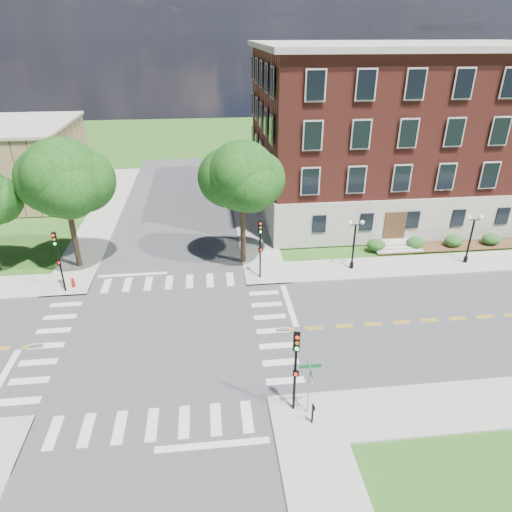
{
  "coord_description": "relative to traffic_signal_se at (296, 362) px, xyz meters",
  "views": [
    {
      "loc": [
        3.36,
        -24.36,
        17.87
      ],
      "look_at": [
        6.59,
        4.73,
        3.2
      ],
      "focal_mm": 32.0,
      "sensor_mm": 36.0,
      "label": 1
    }
  ],
  "objects": [
    {
      "name": "traffic_signal_ne",
      "position": [
        -0.06,
        14.13,
        0.0
      ],
      "size": [
        0.38,
        0.46,
        4.8
      ],
      "color": "black",
      "rests_on": "ground"
    },
    {
      "name": "crosswalk_east",
      "position": [
        -0.05,
        7.02,
        -3.19
      ],
      "size": [
        2.2,
        10.2,
        0.02
      ],
      "primitive_type": null,
      "color": "silver",
      "rests_on": "ground"
    },
    {
      "name": "sidewalk_nw",
      "position": [
        -22.62,
        22.39,
        -3.13
      ],
      "size": [
        34.0,
        34.0,
        0.12
      ],
      "color": "#9E9B93",
      "rests_on": "ground"
    },
    {
      "name": "road_ew",
      "position": [
        -7.25,
        7.02,
        -3.18
      ],
      "size": [
        90.0,
        12.0,
        0.01
      ],
      "primitive_type": "cube",
      "color": "#3D3D3F",
      "rests_on": "ground"
    },
    {
      "name": "sidewalk_ne",
      "position": [
        8.13,
        22.39,
        -3.13
      ],
      "size": [
        34.0,
        34.0,
        0.12
      ],
      "color": "#9E9B93",
      "rests_on": "ground"
    },
    {
      "name": "tree_c",
      "position": [
        -14.81,
        17.75,
        4.43
      ],
      "size": [
        6.16,
        6.16,
        10.6
      ],
      "color": "black",
      "rests_on": "ground"
    },
    {
      "name": "shrub_row",
      "position": [
        19.75,
        17.82,
        -3.19
      ],
      "size": [
        18.0,
        2.0,
        1.3
      ],
      "primitive_type": null,
      "color": "#174619",
      "rests_on": "ground"
    },
    {
      "name": "traffic_signal_nw",
      "position": [
        -14.91,
        13.62,
        0.0
      ],
      "size": [
        0.38,
        0.46,
        4.8
      ],
      "color": "black",
      "rests_on": "ground"
    },
    {
      "name": "street_sign_pole",
      "position": [
        0.67,
        -0.3,
        -0.88
      ],
      "size": [
        1.1,
        1.1,
        3.1
      ],
      "color": "gray",
      "rests_on": "ground"
    },
    {
      "name": "tree_d",
      "position": [
        -1.15,
        17.1,
        4.32
      ],
      "size": [
        5.58,
        5.58,
        10.2
      ],
      "color": "black",
      "rests_on": "ground"
    },
    {
      "name": "road_ns",
      "position": [
        -7.25,
        7.02,
        -3.18
      ],
      "size": [
        12.0,
        90.0,
        0.01
      ],
      "primitive_type": "cube",
      "color": "#3D3D3F",
      "rests_on": "ground"
    },
    {
      "name": "twin_lamp_west",
      "position": [
        7.61,
        14.79,
        -0.66
      ],
      "size": [
        1.36,
        0.36,
        4.23
      ],
      "color": "black",
      "rests_on": "ground"
    },
    {
      "name": "ground",
      "position": [
        -7.25,
        7.02,
        -3.19
      ],
      "size": [
        160.0,
        160.0,
        0.0
      ],
      "primitive_type": "plane",
      "color": "#2E5718",
      "rests_on": "ground"
    },
    {
      "name": "main_building",
      "position": [
        16.75,
        29.01,
        5.15
      ],
      "size": [
        30.6,
        22.4,
        16.5
      ],
      "color": "#A79F93",
      "rests_on": "ground"
    },
    {
      "name": "twin_lamp_east",
      "position": [
        17.5,
        14.77,
        -0.66
      ],
      "size": [
        1.36,
        0.36,
        4.23
      ],
      "color": "black",
      "rests_on": "ground"
    },
    {
      "name": "traffic_signal_se",
      "position": [
        0.0,
        0.0,
        0.0
      ],
      "size": [
        0.37,
        0.44,
        4.8
      ],
      "color": "black",
      "rests_on": "ground"
    },
    {
      "name": "push_button_post",
      "position": [
        0.75,
        -1.04,
        -2.39
      ],
      "size": [
        0.14,
        0.21,
        1.2
      ],
      "color": "black",
      "rests_on": "ground"
    },
    {
      "name": "fire_hydrant",
      "position": [
        -14.44,
        14.21,
        -2.72
      ],
      "size": [
        0.35,
        0.35,
        0.75
      ],
      "color": "#B2150D",
      "rests_on": "ground"
    },
    {
      "name": "stop_bar_east",
      "position": [
        1.55,
        10.02,
        -3.19
      ],
      "size": [
        0.4,
        5.5,
        0.0
      ],
      "primitive_type": "cube",
      "color": "silver",
      "rests_on": "ground"
    }
  ]
}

